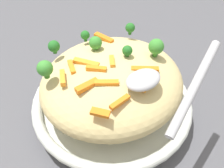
{
  "coord_description": "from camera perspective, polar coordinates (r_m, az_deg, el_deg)",
  "views": [
    {
      "loc": [
        -0.17,
        -0.25,
        0.38
      ],
      "look_at": [
        0.0,
        0.0,
        0.07
      ],
      "focal_mm": 39.6,
      "sensor_mm": 36.0,
      "label": 1
    }
  ],
  "objects": [
    {
      "name": "ground_plane",
      "position": [
        0.49,
        0.0,
        -6.22
      ],
      "size": [
        2.4,
        2.4,
        0.0
      ],
      "primitive_type": "plane",
      "color": "#4C4C51"
    },
    {
      "name": "serving_bowl",
      "position": [
        0.47,
        0.0,
        -4.48
      ],
      "size": [
        0.29,
        0.29,
        0.04
      ],
      "color": "silver",
      "rests_on": "ground_plane"
    },
    {
      "name": "pasta_mound",
      "position": [
        0.43,
        0.0,
        0.44
      ],
      "size": [
        0.25,
        0.24,
        0.09
      ],
      "primitive_type": "ellipsoid",
      "color": "#D1BA7A",
      "rests_on": "serving_bowl"
    },
    {
      "name": "carrot_piece_0",
      "position": [
        0.46,
        -1.92,
        10.65
      ],
      "size": [
        0.02,
        0.04,
        0.01
      ],
      "primitive_type": "cube",
      "rotation": [
        0.0,
        0.0,
        5.0
      ],
      "color": "orange",
      "rests_on": "pasta_mound"
    },
    {
      "name": "carrot_piece_1",
      "position": [
        0.39,
        0.32,
        4.81
      ],
      "size": [
        0.02,
        0.03,
        0.01
      ],
      "primitive_type": "cube",
      "rotation": [
        0.0,
        0.0,
        4.19
      ],
      "color": "orange",
      "rests_on": "pasta_mound"
    },
    {
      "name": "carrot_piece_2",
      "position": [
        0.37,
        7.69,
        0.45
      ],
      "size": [
        0.04,
        0.03,
        0.01
      ],
      "primitive_type": "cube",
      "rotation": [
        0.0,
        0.0,
        3.77
      ],
      "color": "orange",
      "rests_on": "pasta_mound"
    },
    {
      "name": "carrot_piece_3",
      "position": [
        0.4,
        -5.99,
        4.91
      ],
      "size": [
        0.03,
        0.04,
        0.01
      ],
      "primitive_type": "cube",
      "rotation": [
        0.0,
        0.0,
        2.19
      ],
      "color": "orange",
      "rests_on": "pasta_mound"
    },
    {
      "name": "carrot_piece_4",
      "position": [
        0.36,
        -5.77,
        -0.4
      ],
      "size": [
        0.04,
        0.01,
        0.01
      ],
      "primitive_type": "cube",
      "rotation": [
        0.0,
        0.0,
        3.18
      ],
      "color": "orange",
      "rests_on": "pasta_mound"
    },
    {
      "name": "carrot_piece_5",
      "position": [
        0.38,
        -11.33,
        1.41
      ],
      "size": [
        0.02,
        0.03,
        0.01
      ],
      "primitive_type": "cube",
      "rotation": [
        0.0,
        0.0,
        1.15
      ],
      "color": "orange",
      "rests_on": "pasta_mound"
    },
    {
      "name": "carrot_piece_6",
      "position": [
        0.39,
        -3.8,
        3.67
      ],
      "size": [
        0.03,
        0.03,
        0.01
      ],
      "primitive_type": "cube",
      "rotation": [
        0.0,
        0.0,
        5.51
      ],
      "color": "orange",
      "rests_on": "pasta_mound"
    },
    {
      "name": "carrot_piece_7",
      "position": [
        0.34,
        1.82,
        -4.16
      ],
      "size": [
        0.03,
        0.01,
        0.01
      ],
      "primitive_type": "cube",
      "rotation": [
        0.0,
        0.0,
        0.12
      ],
      "color": "orange",
      "rests_on": "pasta_mound"
    },
    {
      "name": "carrot_piece_8",
      "position": [
        0.36,
        -1.25,
        0.35
      ],
      "size": [
        0.03,
        0.03,
        0.01
      ],
      "primitive_type": "cube",
      "rotation": [
        0.0,
        0.0,
        5.69
      ],
      "color": "orange",
      "rests_on": "pasta_mound"
    },
    {
      "name": "carrot_piece_9",
      "position": [
        0.39,
        7.6,
        3.37
      ],
      "size": [
        0.04,
        0.03,
        0.01
      ],
      "primitive_type": "cube",
      "rotation": [
        0.0,
        0.0,
        2.51
      ],
      "color": "orange",
      "rests_on": "pasta_mound"
    },
    {
      "name": "carrot_piece_10",
      "position": [
        0.33,
        -2.73,
        -6.63
      ],
      "size": [
        0.03,
        0.03,
        0.01
      ],
      "primitive_type": "cube",
      "rotation": [
        0.0,
        0.0,
        2.25
      ],
      "color": "orange",
      "rests_on": "pasta_mound"
    },
    {
      "name": "carrot_piece_11",
      "position": [
        0.4,
        -9.33,
        3.9
      ],
      "size": [
        0.02,
        0.03,
        0.01
      ],
      "primitive_type": "cube",
      "rotation": [
        0.0,
        0.0,
        4.43
      ],
      "color": "orange",
      "rests_on": "pasta_mound"
    },
    {
      "name": "broccoli_floret_0",
      "position": [
        0.43,
        -3.63,
        9.51
      ],
      "size": [
        0.02,
        0.02,
        0.03
      ],
      "color": "#377928",
      "rests_on": "pasta_mound"
    },
    {
      "name": "broccoli_floret_1",
      "position": [
        0.4,
        3.75,
        7.52
      ],
      "size": [
        0.02,
        0.02,
        0.02
      ],
      "color": "#205B1C",
      "rests_on": "pasta_mound"
    },
    {
      "name": "broccoli_floret_2",
      "position": [
        0.45,
        -6.41,
        11.05
      ],
      "size": [
        0.02,
        0.02,
        0.02
      ],
      "color": "#205B1C",
      "rests_on": "pasta_mound"
    },
    {
      "name": "broccoli_floret_3",
      "position": [
        0.38,
        -15.21,
        3.44
      ],
      "size": [
        0.02,
        0.02,
        0.03
      ],
      "color": "#377928",
      "rests_on": "pasta_mound"
    },
    {
      "name": "broccoli_floret_4",
      "position": [
        0.43,
        -13.26,
        8.44
      ],
      "size": [
        0.02,
        0.02,
        0.02
      ],
      "color": "#205B1C",
      "rests_on": "pasta_mound"
    },
    {
      "name": "broccoli_floret_5",
      "position": [
        0.42,
        10.16,
        8.44
      ],
      "size": [
        0.03,
        0.03,
        0.03
      ],
      "color": "#377928",
      "rests_on": "pasta_mound"
    },
    {
      "name": "broccoli_floret_6",
      "position": [
        0.47,
        4.22,
        12.79
      ],
      "size": [
        0.02,
        0.02,
        0.02
      ],
      "color": "#205B1C",
      "rests_on": "pasta_mound"
    },
    {
      "name": "serving_spoon",
      "position": [
        0.35,
        10.92,
        0.48
      ],
      "size": [
        0.14,
        0.12,
        0.06
      ],
      "color": "#B7B7BC",
      "rests_on": "pasta_mound"
    }
  ]
}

